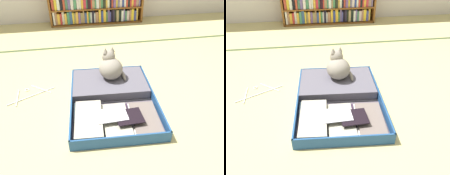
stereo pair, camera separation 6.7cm
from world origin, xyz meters
The scene contains 6 objects.
ground_plane centered at (0.00, 0.00, 0.00)m, with size 10.00×10.00×0.00m, color tan.
tatami_border centered at (0.00, 1.32, 0.00)m, with size 4.80×0.05×0.00m.
bookshelf centered at (0.12, 2.24, 0.35)m, with size 1.49×0.28×0.72m.
open_suitcase centered at (-0.02, 0.14, 0.04)m, with size 0.76×0.98×0.10m.
black_cat centered at (0.02, 0.35, 0.21)m, with size 0.27×0.27×0.29m.
clothes_hanger centered at (-0.73, 0.34, 0.01)m, with size 0.40×0.30×0.01m.
Camera 1 is at (-0.29, -1.36, 1.18)m, focal length 34.91 mm.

